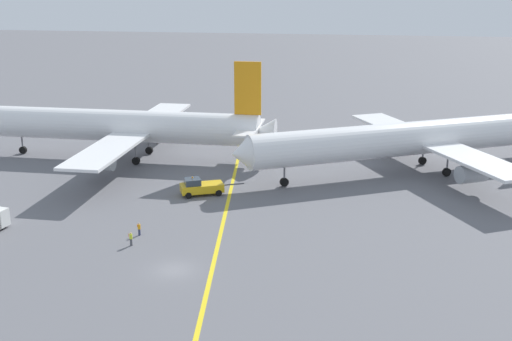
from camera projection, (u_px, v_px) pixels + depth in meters
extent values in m
plane|color=slate|center=(174.00, 270.00, 67.47)|extent=(600.00, 600.00, 0.00)
cube|color=yellow|center=(220.00, 236.00, 76.47)|extent=(15.67, 119.10, 0.01)
cylinder|color=white|center=(122.00, 126.00, 107.70)|extent=(47.02, 5.38, 5.36)
cone|color=white|center=(265.00, 131.00, 103.87)|extent=(3.60, 4.29, 4.29)
cube|color=white|center=(136.00, 131.00, 107.57)|extent=(6.42, 47.33, 0.44)
cube|color=white|center=(250.00, 127.00, 104.10)|extent=(3.21, 13.00, 0.28)
cube|color=orange|center=(248.00, 88.00, 102.28)|extent=(4.40, 0.36, 8.62)
cylinder|color=#999EA3|center=(155.00, 124.00, 120.76)|extent=(4.20, 2.60, 2.60)
cylinder|color=#999EA3|center=(100.00, 162.00, 95.74)|extent=(4.20, 2.60, 2.60)
cylinder|color=slate|center=(136.00, 153.00, 105.06)|extent=(0.28, 0.28, 2.70)
cylinder|color=black|center=(136.00, 161.00, 105.45)|extent=(1.30, 0.55, 1.30)
cylinder|color=slate|center=(149.00, 143.00, 111.48)|extent=(0.28, 0.28, 2.70)
cylinder|color=black|center=(149.00, 150.00, 111.87)|extent=(1.30, 0.55, 1.30)
cylinder|color=slate|center=(22.00, 143.00, 111.74)|extent=(0.28, 0.28, 2.70)
cylinder|color=black|center=(23.00, 150.00, 112.13)|extent=(1.30, 0.55, 1.30)
cylinder|color=white|center=(416.00, 138.00, 99.85)|extent=(51.53, 30.86, 5.28)
cone|color=white|center=(241.00, 154.00, 90.93)|extent=(4.76, 5.60, 4.86)
cube|color=white|center=(431.00, 141.00, 100.93)|extent=(25.76, 40.67, 0.44)
cylinder|color=#999EA3|center=(387.00, 136.00, 111.98)|extent=(4.93, 4.27, 2.60)
cylinder|color=#999EA3|center=(472.00, 174.00, 90.32)|extent=(4.93, 4.27, 2.60)
cylinder|color=slate|center=(447.00, 164.00, 99.00)|extent=(0.28, 0.28, 2.63)
cylinder|color=black|center=(447.00, 172.00, 99.38)|extent=(1.41, 1.10, 1.30)
cylinder|color=slate|center=(423.00, 153.00, 105.16)|extent=(0.28, 0.28, 2.63)
cylinder|color=black|center=(422.00, 161.00, 105.55)|extent=(1.41, 1.10, 1.30)
cylinder|color=slate|center=(284.00, 174.00, 94.09)|extent=(0.28, 0.28, 2.63)
cylinder|color=black|center=(284.00, 182.00, 94.47)|extent=(1.41, 1.10, 1.30)
cube|color=gold|center=(202.00, 188.00, 90.77)|extent=(6.60, 4.89, 1.15)
cube|color=#333D47|center=(193.00, 182.00, 90.14)|extent=(2.85, 2.81, 0.90)
cylinder|color=#4C4C51|center=(233.00, 184.00, 91.88)|extent=(3.00, 1.50, 0.20)
sphere|color=orange|center=(192.00, 177.00, 89.96)|extent=(0.24, 0.24, 0.24)
cylinder|color=black|center=(188.00, 196.00, 89.18)|extent=(0.94, 0.64, 0.90)
cylinder|color=black|center=(186.00, 190.00, 91.62)|extent=(0.94, 0.64, 0.90)
cylinder|color=black|center=(219.00, 193.00, 90.26)|extent=(0.94, 0.64, 0.90)
cylinder|color=black|center=(215.00, 187.00, 92.69)|extent=(0.94, 0.64, 0.90)
cylinder|color=#2D3351|center=(139.00, 232.00, 76.49)|extent=(0.28, 0.28, 0.82)
cylinder|color=orange|center=(139.00, 227.00, 76.29)|extent=(0.36, 0.36, 0.58)
sphere|color=tan|center=(139.00, 224.00, 76.17)|extent=(0.22, 0.22, 0.22)
cylinder|color=#F24C19|center=(137.00, 225.00, 76.42)|extent=(0.05, 0.05, 0.40)
cylinder|color=#4C4C51|center=(131.00, 242.00, 73.53)|extent=(0.28, 0.28, 0.85)
cylinder|color=#D1E02D|center=(131.00, 236.00, 73.32)|extent=(0.36, 0.36, 0.60)
sphere|color=tan|center=(131.00, 233.00, 73.20)|extent=(0.23, 0.23, 0.23)
cylinder|color=#F24C19|center=(128.00, 235.00, 73.36)|extent=(0.05, 0.05, 0.40)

